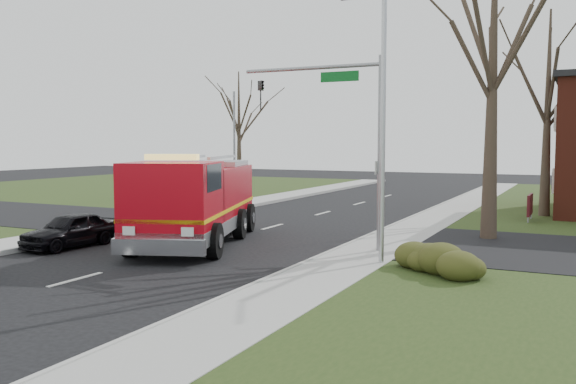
% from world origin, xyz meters
% --- Properties ---
extents(ground, '(120.00, 120.00, 0.00)m').
position_xyz_m(ground, '(0.00, 0.00, 0.00)').
color(ground, black).
rests_on(ground, ground).
extents(sidewalk_right, '(2.40, 80.00, 0.15)m').
position_xyz_m(sidewalk_right, '(6.20, 0.00, 0.07)').
color(sidewalk_right, '#9B9B96').
rests_on(sidewalk_right, ground).
extents(sidewalk_left, '(2.40, 80.00, 0.15)m').
position_xyz_m(sidewalk_left, '(-6.20, 0.00, 0.07)').
color(sidewalk_left, '#9B9B96').
rests_on(sidewalk_left, ground).
extents(health_center_sign, '(0.12, 2.00, 1.40)m').
position_xyz_m(health_center_sign, '(10.50, 12.50, 0.88)').
color(health_center_sign, '#471017').
rests_on(health_center_sign, ground).
extents(hedge_corner, '(2.80, 2.00, 0.90)m').
position_xyz_m(hedge_corner, '(9.00, -1.00, 0.58)').
color(hedge_corner, '#373D16').
rests_on(hedge_corner, lawn_right).
extents(bare_tree_near, '(6.00, 6.00, 12.00)m').
position_xyz_m(bare_tree_near, '(9.50, 6.00, 7.41)').
color(bare_tree_near, '#34261F').
rests_on(bare_tree_near, ground).
extents(bare_tree_far, '(5.25, 5.25, 10.50)m').
position_xyz_m(bare_tree_far, '(11.00, 15.00, 6.49)').
color(bare_tree_far, '#34261F').
rests_on(bare_tree_far, ground).
extents(bare_tree_left, '(4.50, 4.50, 9.00)m').
position_xyz_m(bare_tree_left, '(-10.00, 20.00, 5.56)').
color(bare_tree_left, '#34261F').
rests_on(bare_tree_left, ground).
extents(traffic_signal_mast, '(5.29, 0.18, 6.80)m').
position_xyz_m(traffic_signal_mast, '(5.21, 1.50, 4.71)').
color(traffic_signal_mast, gray).
rests_on(traffic_signal_mast, ground).
extents(streetlight_pole, '(1.48, 0.16, 8.40)m').
position_xyz_m(streetlight_pole, '(7.14, -0.50, 4.55)').
color(streetlight_pole, '#B7BABF').
rests_on(streetlight_pole, ground).
extents(utility_pole_far, '(0.14, 0.14, 7.00)m').
position_xyz_m(utility_pole_far, '(-6.80, 14.00, 3.50)').
color(utility_pole_far, gray).
rests_on(utility_pole_far, ground).
extents(fire_engine, '(5.64, 9.11, 3.48)m').
position_xyz_m(fire_engine, '(-0.46, 0.52, 1.57)').
color(fire_engine, '#AE0814').
rests_on(fire_engine, ground).
extents(parked_car_maroon, '(1.77, 3.87, 1.29)m').
position_xyz_m(parked_car_maroon, '(-4.20, -2.06, 0.64)').
color(parked_car_maroon, black).
rests_on(parked_car_maroon, ground).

